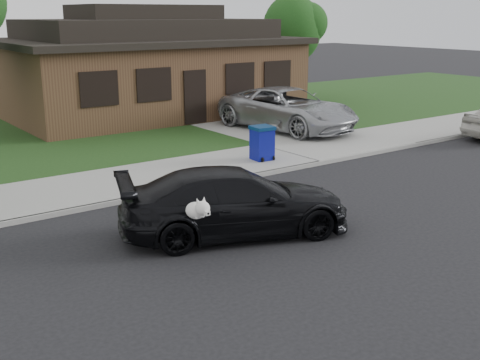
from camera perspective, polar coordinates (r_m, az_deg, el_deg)
ground at (r=13.40m, az=6.11°, el=-3.82°), size 120.00×120.00×0.00m
sidewalk at (r=17.25m, az=-5.03°, el=0.82°), size 60.00×3.00×0.12m
curb at (r=16.02m, az=-2.26°, el=-0.28°), size 60.00×0.12×0.12m
lawn at (r=24.31m, az=-14.84°, el=4.68°), size 60.00×13.00×0.13m
driveway at (r=24.58m, az=0.97°, el=5.32°), size 4.50×13.00×0.14m
sedan at (r=12.31m, az=-0.50°, el=-2.09°), size 5.13×3.46×1.38m
minivan at (r=23.00m, az=4.55°, el=6.74°), size 3.33×5.96×1.57m
recycling_bin at (r=18.23m, az=2.11°, el=3.55°), size 0.68×0.70×1.03m
house at (r=27.47m, az=-8.82°, el=10.57°), size 12.60×8.60×4.65m
tree_1 at (r=31.48m, az=5.27°, el=14.17°), size 3.15×3.00×5.25m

